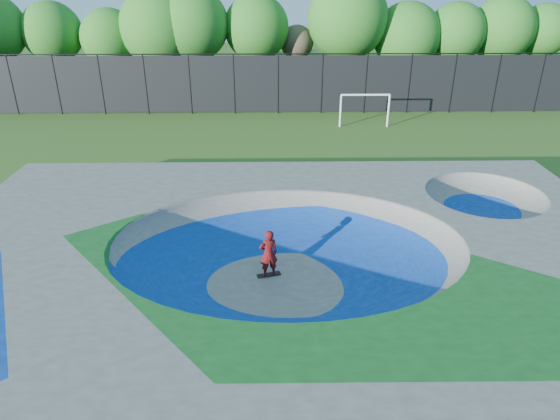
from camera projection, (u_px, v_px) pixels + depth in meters
The scene contains 7 objects.
ground at pixel (287, 281), 15.92m from camera, with size 120.00×120.00×0.00m, color #315617.
skate_deck at pixel (287, 261), 15.59m from camera, with size 22.00×14.00×1.50m, color gray.
skater at pixel (269, 254), 15.87m from camera, with size 0.60×0.40×1.66m, color #AE0F0D.
skateboard at pixel (269, 275), 16.22m from camera, with size 0.78×0.22×0.05m, color black.
soccer_goal at pixel (365, 104), 31.24m from camera, with size 3.15×0.12×2.08m.
fence at pixel (278, 83), 33.95m from camera, with size 48.09×0.09×4.04m.
treeline at pixel (251, 28), 37.08m from camera, with size 54.23×6.47×8.78m.
Camera 1 is at (-0.45, -13.37, 8.93)m, focal length 32.00 mm.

